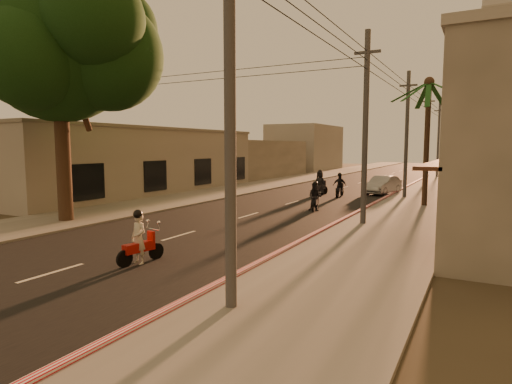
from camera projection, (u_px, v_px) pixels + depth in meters
ground at (146, 246)px, 16.14m from camera, size 160.00×160.00×0.00m
road at (322, 194)px, 33.69m from camera, size 10.00×140.00×0.02m
sidewalk_right at (423, 199)px, 30.19m from camera, size 5.00×140.00×0.12m
sidewalk_left at (240, 189)px, 37.19m from camera, size 5.00×140.00×0.12m
curb_stripe at (373, 204)px, 26.91m from camera, size 0.20×60.00×0.20m
left_building at (134, 161)px, 34.68m from camera, size 8.20×24.20×5.20m
broadleaf_tree at (66, 46)px, 20.21m from camera, size 9.60×8.70×12.10m
palm_tree at (429, 89)px, 25.69m from camera, size 5.00×5.00×8.20m
utility_poles at (408, 107)px, 30.11m from camera, size 1.20×48.26×9.00m
filler_right at (512, 153)px, 48.79m from camera, size 8.00×14.00×6.00m
filler_left_near at (251, 159)px, 52.29m from camera, size 8.00×14.00×4.40m
filler_left_far at (306, 148)px, 67.96m from camera, size 8.00×14.00×7.00m
scooter_red at (139, 240)px, 13.59m from camera, size 0.80×1.78×1.75m
scooter_mid_a at (315, 197)px, 24.84m from camera, size 1.06×1.76×1.75m
scooter_mid_b at (340, 186)px, 31.61m from camera, size 1.03×1.85×1.82m
scooter_far_a at (320, 184)px, 32.92m from camera, size 1.16×1.98×1.97m
parked_car at (383, 185)px, 33.60m from camera, size 3.13×4.88×1.42m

